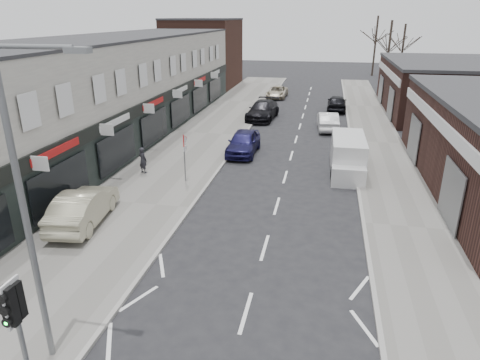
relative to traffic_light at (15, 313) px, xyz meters
The scene contains 19 objects.
pavement_left 24.24m from the traffic_light, 95.59° to the left, with size 5.50×64.00×0.12m, color slate.
pavement_right 26.18m from the traffic_light, 67.09° to the left, with size 3.50×64.00×0.12m, color slate.
shop_terrace_left 23.39m from the traffic_light, 112.93° to the left, with size 8.00×41.00×7.10m, color beige.
brick_block_far 47.91m from the traffic_light, 100.95° to the left, with size 8.00×10.00×8.00m, color #41231B.
right_unit_far 39.78m from the traffic_light, 64.86° to the left, with size 10.00×16.00×4.50m, color #391F1A.
tree_far_a 51.84m from the traffic_light, 75.00° to the left, with size 3.60×3.60×8.00m, color #382D26, non-canonical shape.
tree_far_b 58.28m from the traffic_light, 74.15° to the left, with size 3.60×3.60×7.50m, color #382D26, non-canonical shape.
tree_far_c 63.39m from the traffic_light, 78.25° to the left, with size 3.60×3.60×8.50m, color #382D26, non-canonical shape.
traffic_light is the anchor object (origin of this frame).
street_lamp 2.52m from the traffic_light, 95.88° to the left, with size 2.23×0.22×8.00m.
warning_sign 14.04m from the traffic_light, 93.10° to the left, with size 0.12×0.80×2.70m.
white_van 19.34m from the traffic_light, 66.14° to the left, with size 1.87×5.19×2.01m.
sedan_on_pavement 9.23m from the traffic_light, 112.58° to the left, with size 1.59×4.55×1.50m, color #A8A386.
pedestrian 15.30m from the traffic_light, 103.49° to the left, with size 0.55×0.36×1.50m, color #222227.
parked_car_left_a 19.99m from the traffic_light, 86.39° to the left, with size 1.80×4.47×1.52m, color #171542.
parked_car_left_b 30.10m from the traffic_light, 88.09° to the left, with size 2.19×5.39×1.56m, color black.
parked_car_left_c 40.82m from the traffic_light, 88.59° to the left, with size 2.04×4.41×1.23m, color #B0A58D.
parked_car_right_a 28.21m from the traffic_light, 76.45° to the left, with size 1.48×4.25×1.40m, color silver.
parked_car_right_b 35.75m from the traffic_light, 78.07° to the left, with size 1.76×4.37×1.49m, color black.
Camera 1 is at (1.94, -8.57, 8.49)m, focal length 32.00 mm.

